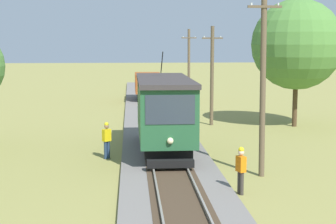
{
  "coord_description": "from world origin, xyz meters",
  "views": [
    {
      "loc": [
        -1.65,
        -9.06,
        5.58
      ],
      "look_at": [
        0.49,
        20.01,
        1.59
      ],
      "focal_mm": 54.69,
      "sensor_mm": 36.0,
      "label": 1
    }
  ],
  "objects_px": {
    "utility_pole_far": "(189,65)",
    "second_worker": "(107,139)",
    "utility_pole_near_tram": "(263,79)",
    "tree_left_far": "(297,44)",
    "red_tram": "(164,111)",
    "track_worker": "(241,168)",
    "gravel_pile": "(181,90)",
    "freight_car": "(148,85)",
    "utility_pole_mid": "(212,75)"
  },
  "relations": [
    {
      "from": "gravel_pile",
      "to": "tree_left_far",
      "type": "relative_size",
      "value": 0.31
    },
    {
      "from": "utility_pole_far",
      "to": "red_tram",
      "type": "bearing_deg",
      "value": -99.66
    },
    {
      "from": "utility_pole_far",
      "to": "tree_left_far",
      "type": "distance_m",
      "value": 15.6
    },
    {
      "from": "utility_pole_near_tram",
      "to": "freight_car",
      "type": "bearing_deg",
      "value": 97.86
    },
    {
      "from": "utility_pole_far",
      "to": "track_worker",
      "type": "xyz_separation_m",
      "value": [
        -1.44,
        -29.4,
        -2.5
      ]
    },
    {
      "from": "gravel_pile",
      "to": "tree_left_far",
      "type": "bearing_deg",
      "value": -75.06
    },
    {
      "from": "freight_car",
      "to": "utility_pole_far",
      "type": "distance_m",
      "value": 4.33
    },
    {
      "from": "utility_pole_far",
      "to": "gravel_pile",
      "type": "height_order",
      "value": "utility_pole_far"
    },
    {
      "from": "gravel_pile",
      "to": "second_worker",
      "type": "distance_m",
      "value": 30.06
    },
    {
      "from": "red_tram",
      "to": "tree_left_far",
      "type": "xyz_separation_m",
      "value": [
        9.23,
        7.81,
        3.23
      ]
    },
    {
      "from": "utility_pole_near_tram",
      "to": "second_worker",
      "type": "xyz_separation_m",
      "value": [
        -6.61,
        3.58,
        -3.09
      ]
    },
    {
      "from": "red_tram",
      "to": "gravel_pile",
      "type": "relative_size",
      "value": 3.31
    },
    {
      "from": "freight_car",
      "to": "tree_left_far",
      "type": "height_order",
      "value": "tree_left_far"
    },
    {
      "from": "gravel_pile",
      "to": "utility_pole_near_tram",
      "type": "bearing_deg",
      "value": -89.87
    },
    {
      "from": "track_worker",
      "to": "tree_left_far",
      "type": "xyz_separation_m",
      "value": [
        6.87,
        14.91,
        4.44
      ]
    },
    {
      "from": "gravel_pile",
      "to": "tree_left_far",
      "type": "xyz_separation_m",
      "value": [
        5.51,
        -20.64,
        4.87
      ]
    },
    {
      "from": "freight_car",
      "to": "tree_left_far",
      "type": "relative_size",
      "value": 0.62
    },
    {
      "from": "utility_pole_near_tram",
      "to": "second_worker",
      "type": "distance_m",
      "value": 8.13
    },
    {
      "from": "second_worker",
      "to": "red_tram",
      "type": "bearing_deg",
      "value": -108.92
    },
    {
      "from": "utility_pole_near_tram",
      "to": "track_worker",
      "type": "xyz_separation_m",
      "value": [
        -1.44,
        -2.64,
        -3.09
      ]
    },
    {
      "from": "second_worker",
      "to": "utility_pole_mid",
      "type": "bearing_deg",
      "value": -70.83
    },
    {
      "from": "utility_pole_mid",
      "to": "second_worker",
      "type": "xyz_separation_m",
      "value": [
        -6.61,
        -9.62,
        -2.43
      ]
    },
    {
      "from": "second_worker",
      "to": "tree_left_far",
      "type": "xyz_separation_m",
      "value": [
        12.05,
        8.69,
        4.44
      ]
    },
    {
      "from": "utility_pole_mid",
      "to": "track_worker",
      "type": "bearing_deg",
      "value": -95.18
    },
    {
      "from": "utility_pole_near_tram",
      "to": "tree_left_far",
      "type": "height_order",
      "value": "tree_left_far"
    },
    {
      "from": "tree_left_far",
      "to": "red_tram",
      "type": "bearing_deg",
      "value": -139.77
    },
    {
      "from": "freight_car",
      "to": "utility_pole_mid",
      "type": "relative_size",
      "value": 0.78
    },
    {
      "from": "utility_pole_mid",
      "to": "gravel_pile",
      "type": "bearing_deg",
      "value": 90.21
    },
    {
      "from": "utility_pole_mid",
      "to": "track_worker",
      "type": "height_order",
      "value": "utility_pole_mid"
    },
    {
      "from": "red_tram",
      "to": "utility_pole_far",
      "type": "distance_m",
      "value": 22.66
    },
    {
      "from": "track_worker",
      "to": "tree_left_far",
      "type": "bearing_deg",
      "value": -133.68
    },
    {
      "from": "red_tram",
      "to": "track_worker",
      "type": "bearing_deg",
      "value": -71.62
    },
    {
      "from": "utility_pole_mid",
      "to": "track_worker",
      "type": "xyz_separation_m",
      "value": [
        -1.44,
        -15.84,
        -2.43
      ]
    },
    {
      "from": "freight_car",
      "to": "utility_pole_mid",
      "type": "height_order",
      "value": "utility_pole_mid"
    },
    {
      "from": "utility_pole_near_tram",
      "to": "utility_pole_far",
      "type": "bearing_deg",
      "value": 90.0
    },
    {
      "from": "utility_pole_near_tram",
      "to": "track_worker",
      "type": "relative_size",
      "value": 4.46
    },
    {
      "from": "utility_pole_far",
      "to": "second_worker",
      "type": "distance_m",
      "value": 24.24
    },
    {
      "from": "freight_car",
      "to": "tree_left_far",
      "type": "xyz_separation_m",
      "value": [
        9.23,
        -15.25,
        3.86
      ]
    },
    {
      "from": "red_tram",
      "to": "second_worker",
      "type": "bearing_deg",
      "value": -162.61
    },
    {
      "from": "utility_pole_near_tram",
      "to": "red_tram",
      "type": "bearing_deg",
      "value": 130.35
    },
    {
      "from": "track_worker",
      "to": "tree_left_far",
      "type": "relative_size",
      "value": 0.21
    },
    {
      "from": "freight_car",
      "to": "utility_pole_near_tram",
      "type": "relative_size",
      "value": 0.65
    },
    {
      "from": "utility_pole_far",
      "to": "second_worker",
      "type": "height_order",
      "value": "utility_pole_far"
    },
    {
      "from": "red_tram",
      "to": "tree_left_far",
      "type": "distance_m",
      "value": 12.51
    },
    {
      "from": "utility_pole_near_tram",
      "to": "utility_pole_mid",
      "type": "xyz_separation_m",
      "value": [
        0.0,
        13.2,
        -0.66
      ]
    },
    {
      "from": "track_worker",
      "to": "tree_left_far",
      "type": "distance_m",
      "value": 17.01
    },
    {
      "from": "red_tram",
      "to": "tree_left_far",
      "type": "relative_size",
      "value": 1.02
    },
    {
      "from": "utility_pole_far",
      "to": "track_worker",
      "type": "relative_size",
      "value": 3.8
    },
    {
      "from": "red_tram",
      "to": "track_worker",
      "type": "relative_size",
      "value": 4.79
    },
    {
      "from": "red_tram",
      "to": "freight_car",
      "type": "bearing_deg",
      "value": 90.01
    }
  ]
}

